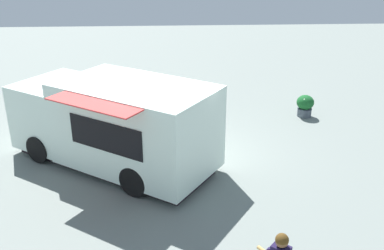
{
  "coord_description": "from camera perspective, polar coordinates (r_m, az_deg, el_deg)",
  "views": [
    {
      "loc": [
        -10.42,
        -0.05,
        5.53
      ],
      "look_at": [
        0.83,
        -0.64,
        0.74
      ],
      "focal_mm": 41.24,
      "sensor_mm": 36.0,
      "label": 1
    }
  ],
  "objects": [
    {
      "name": "ground_plane",
      "position": [
        11.8,
        -2.88,
        -4.93
      ],
      "size": [
        40.0,
        40.0,
        0.0
      ],
      "primitive_type": "plane",
      "color": "gray"
    },
    {
      "name": "food_truck",
      "position": [
        11.48,
        -10.02,
        0.05
      ],
      "size": [
        4.96,
        5.76,
        2.29
      ],
      "color": "white",
      "rests_on": "ground_plane"
    },
    {
      "name": "planter_flowering_near",
      "position": [
        15.65,
        -11.36,
        3.53
      ],
      "size": [
        0.54,
        0.54,
        0.78
      ],
      "color": "gray",
      "rests_on": "ground_plane"
    },
    {
      "name": "planter_flowering_far",
      "position": [
        15.17,
        14.41,
        2.5
      ],
      "size": [
        0.57,
        0.57,
        0.73
      ],
      "color": "#4A535C",
      "rests_on": "ground_plane"
    }
  ]
}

